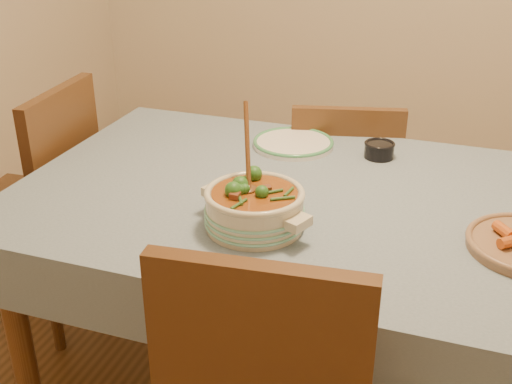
{
  "coord_description": "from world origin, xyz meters",
  "views": [
    {
      "loc": [
        0.4,
        -1.6,
        1.56
      ],
      "look_at": [
        -0.09,
        -0.21,
        0.84
      ],
      "focal_mm": 45.0,
      "sensor_mm": 36.0,
      "label": 1
    }
  ],
  "objects_px": {
    "white_plate": "(293,143)",
    "condiment_bowl": "(379,149)",
    "chair_far": "(342,191)",
    "chair_left": "(43,195)",
    "stew_casserole": "(254,205)",
    "dining_table": "(307,223)"
  },
  "relations": [
    {
      "from": "white_plate",
      "to": "chair_far",
      "type": "relative_size",
      "value": 0.41
    },
    {
      "from": "stew_casserole",
      "to": "chair_left",
      "type": "bearing_deg",
      "value": 159.34
    },
    {
      "from": "dining_table",
      "to": "chair_left",
      "type": "bearing_deg",
      "value": 173.11
    },
    {
      "from": "dining_table",
      "to": "stew_casserole",
      "type": "relative_size",
      "value": 5.21
    },
    {
      "from": "chair_far",
      "to": "chair_left",
      "type": "bearing_deg",
      "value": 11.71
    },
    {
      "from": "stew_casserole",
      "to": "chair_far",
      "type": "relative_size",
      "value": 0.38
    },
    {
      "from": "stew_casserole",
      "to": "condiment_bowl",
      "type": "height_order",
      "value": "stew_casserole"
    },
    {
      "from": "stew_casserole",
      "to": "white_plate",
      "type": "bearing_deg",
      "value": 96.37
    },
    {
      "from": "stew_casserole",
      "to": "white_plate",
      "type": "distance_m",
      "value": 0.58
    },
    {
      "from": "condiment_bowl",
      "to": "chair_left",
      "type": "height_order",
      "value": "chair_left"
    },
    {
      "from": "stew_casserole",
      "to": "condiment_bowl",
      "type": "bearing_deg",
      "value": 68.65
    },
    {
      "from": "stew_casserole",
      "to": "condiment_bowl",
      "type": "relative_size",
      "value": 2.88
    },
    {
      "from": "dining_table",
      "to": "condiment_bowl",
      "type": "distance_m",
      "value": 0.39
    },
    {
      "from": "dining_table",
      "to": "chair_far",
      "type": "height_order",
      "value": "chair_far"
    },
    {
      "from": "white_plate",
      "to": "condiment_bowl",
      "type": "bearing_deg",
      "value": -0.0
    },
    {
      "from": "white_plate",
      "to": "chair_far",
      "type": "distance_m",
      "value": 0.41
    },
    {
      "from": "dining_table",
      "to": "chair_left",
      "type": "distance_m",
      "value": 1.04
    },
    {
      "from": "stew_casserole",
      "to": "condiment_bowl",
      "type": "distance_m",
      "value": 0.62
    },
    {
      "from": "condiment_bowl",
      "to": "chair_far",
      "type": "height_order",
      "value": "chair_far"
    },
    {
      "from": "condiment_bowl",
      "to": "chair_left",
      "type": "xyz_separation_m",
      "value": [
        -1.17,
        -0.22,
        -0.25
      ]
    },
    {
      "from": "white_plate",
      "to": "condiment_bowl",
      "type": "distance_m",
      "value": 0.29
    },
    {
      "from": "stew_casserole",
      "to": "white_plate",
      "type": "xyz_separation_m",
      "value": [
        -0.06,
        0.57,
        -0.05
      ]
    }
  ]
}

